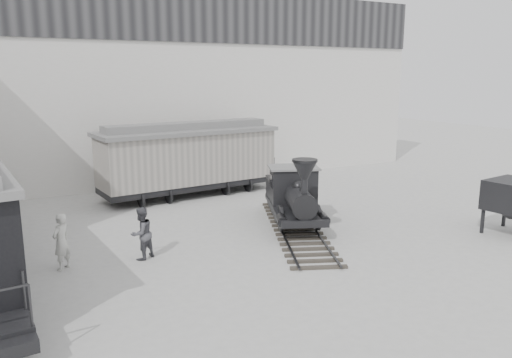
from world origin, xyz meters
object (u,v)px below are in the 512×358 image
visitor_a (61,242)px  coal_hopper (512,199)px  visitor_b (141,233)px  locomotive (294,199)px  boxcar (188,157)px

visitor_a → coal_hopper: 16.81m
visitor_b → coal_hopper: (13.69, -4.08, 0.50)m
locomotive → visitor_a: (-9.22, -0.58, -0.20)m
visitor_b → locomotive: bearing=158.4°
coal_hopper → locomotive: bearing=137.4°
boxcar → coal_hopper: boxcar is taller
coal_hopper → boxcar: bearing=119.0°
boxcar → visitor_b: 9.41m
locomotive → boxcar: bearing=127.7°
boxcar → visitor_b: size_ratio=5.25×
visitor_b → boxcar: bearing=-149.1°
locomotive → coal_hopper: bearing=-12.7°
visitor_a → visitor_b: bearing=131.5°
visitor_b → coal_hopper: bearing=134.5°
locomotive → boxcar: (-1.97, 7.22, 0.87)m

